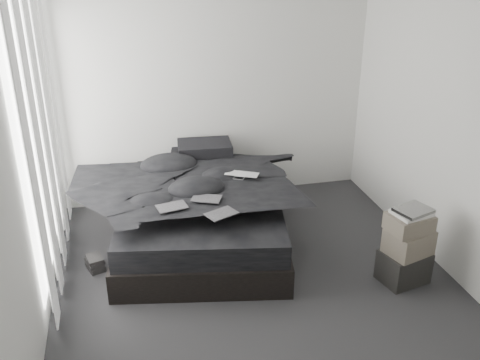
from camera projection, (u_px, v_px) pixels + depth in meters
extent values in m
cube|color=#2E2E30|center=(261.00, 293.00, 4.76)|extent=(3.60, 4.20, 0.01)
cube|color=silver|center=(214.00, 90.00, 6.08)|extent=(3.60, 0.01, 2.60)
cube|color=silver|center=(391.00, 329.00, 2.36)|extent=(3.60, 0.01, 2.60)
cube|color=silver|center=(22.00, 178.00, 3.84)|extent=(0.01, 4.20, 2.60)
cube|color=silver|center=(465.00, 139.00, 4.60)|extent=(0.01, 4.20, 2.60)
cube|color=white|center=(38.00, 132.00, 4.63)|extent=(0.02, 2.00, 2.30)
cube|color=white|center=(45.00, 139.00, 4.66)|extent=(0.06, 2.12, 2.48)
cube|color=black|center=(203.00, 228.00, 5.53)|extent=(1.96, 2.37, 0.29)
cube|color=black|center=(203.00, 206.00, 5.42)|extent=(1.89, 2.30, 0.23)
imported|color=black|center=(202.00, 187.00, 5.28)|extent=(1.86, 2.06, 0.25)
cube|color=black|center=(199.00, 159.00, 6.09)|extent=(0.70, 0.54, 0.14)
cube|color=black|center=(205.00, 148.00, 6.02)|extent=(0.62, 0.46, 0.13)
imported|color=silver|center=(241.00, 170.00, 5.33)|extent=(0.40, 0.35, 0.03)
cube|color=black|center=(171.00, 199.00, 4.75)|extent=(0.30, 0.22, 0.01)
cube|color=black|center=(206.00, 190.00, 4.90)|extent=(0.31, 0.26, 0.01)
cube|color=black|center=(221.00, 205.00, 4.63)|extent=(0.31, 0.27, 0.01)
cylinder|color=black|center=(134.00, 201.00, 5.71)|extent=(0.36, 0.36, 0.63)
cube|color=white|center=(132.00, 174.00, 5.57)|extent=(0.26, 0.21, 0.01)
cube|color=black|center=(95.00, 263.00, 5.06)|extent=(0.19, 0.22, 0.13)
cube|color=black|center=(404.00, 266.00, 4.87)|extent=(0.46, 0.40, 0.30)
cube|color=#696053|center=(409.00, 242.00, 4.76)|extent=(0.45, 0.39, 0.23)
cube|color=#696053|center=(409.00, 223.00, 4.68)|extent=(0.40, 0.35, 0.16)
cube|color=silver|center=(412.00, 213.00, 4.65)|extent=(0.35, 0.31, 0.03)
cube|color=silver|center=(413.00, 210.00, 4.63)|extent=(0.36, 0.32, 0.03)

